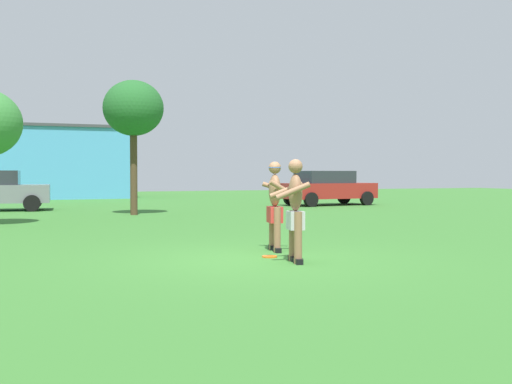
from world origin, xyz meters
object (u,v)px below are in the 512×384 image
object	(u,v)px
player_with_cap	(275,202)
frisbee	(269,257)
tree_right_field	(133,109)
car_red_mid_lot	(327,187)
player_in_gray	(295,208)

from	to	relation	value
player_with_cap	frisbee	size ratio (longest dim) A/B	6.32
player_with_cap	tree_right_field	size ratio (longest dim) A/B	0.36
player_with_cap	car_red_mid_lot	bearing A→B (deg)	58.39
frisbee	tree_right_field	distance (m)	12.54
frisbee	tree_right_field	bearing A→B (deg)	90.58
player_in_gray	car_red_mid_lot	distance (m)	18.57
player_with_cap	frisbee	world-z (taller)	player_with_cap
player_in_gray	tree_right_field	world-z (taller)	tree_right_field
player_with_cap	player_in_gray	distance (m)	1.53
player_with_cap	tree_right_field	bearing A→B (deg)	92.85
tree_right_field	frisbee	bearing A→B (deg)	-89.42
player_in_gray	frisbee	world-z (taller)	player_in_gray
car_red_mid_lot	tree_right_field	size ratio (longest dim) A/B	0.94
frisbee	player_in_gray	bearing A→B (deg)	-79.12
frisbee	car_red_mid_lot	size ratio (longest dim) A/B	0.06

